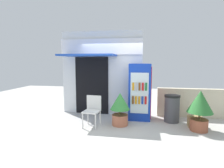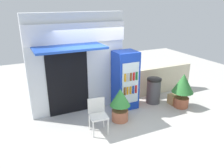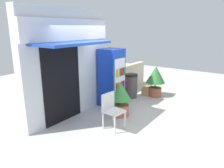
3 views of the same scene
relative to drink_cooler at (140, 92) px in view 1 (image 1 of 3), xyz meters
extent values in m
plane|color=beige|center=(-0.79, -0.92, -0.91)|extent=(16.00, 16.00, 0.00)
cube|color=silver|center=(-1.38, 0.49, 0.56)|extent=(2.88, 0.27, 2.94)
cube|color=white|center=(-1.38, 0.32, 1.48)|extent=(2.88, 0.08, 0.54)
cube|color=#1E47B2|center=(-1.73, -0.10, 1.18)|extent=(1.83, 0.92, 0.06)
cube|color=black|center=(-1.73, 0.34, 0.11)|extent=(1.20, 0.03, 2.04)
cube|color=#1438B2|center=(-0.01, 0.01, 0.00)|extent=(0.69, 0.63, 1.82)
cube|color=silver|center=(-0.01, -0.32, 0.00)|extent=(0.55, 0.02, 1.27)
cube|color=red|center=(0.35, 0.01, 0.00)|extent=(0.02, 0.56, 1.64)
cylinder|color=brown|center=(-0.21, -0.33, -0.21)|extent=(0.06, 0.06, 0.24)
cylinder|color=orange|center=(-0.11, -0.33, -0.21)|extent=(0.06, 0.06, 0.24)
cylinder|color=orange|center=(-0.01, -0.33, -0.21)|extent=(0.06, 0.06, 0.24)
cylinder|color=#1938A5|center=(0.09, -0.33, -0.21)|extent=(0.06, 0.06, 0.24)
cylinder|color=red|center=(0.18, -0.33, -0.21)|extent=(0.06, 0.06, 0.24)
cylinder|color=orange|center=(-0.20, -0.33, 0.21)|extent=(0.06, 0.06, 0.24)
cylinder|color=#B2B2B7|center=(-0.11, -0.33, 0.21)|extent=(0.06, 0.06, 0.24)
cylinder|color=brown|center=(-0.01, -0.33, 0.21)|extent=(0.06, 0.06, 0.24)
cylinder|color=red|center=(0.09, -0.33, 0.21)|extent=(0.06, 0.06, 0.24)
cylinder|color=#196B2D|center=(0.19, -0.33, 0.21)|extent=(0.06, 0.06, 0.24)
cylinder|color=silver|center=(-1.55, -1.20, -0.69)|extent=(0.04, 0.04, 0.44)
cylinder|color=silver|center=(-1.16, -1.24, -0.69)|extent=(0.04, 0.04, 0.44)
cylinder|color=silver|center=(-1.51, -0.82, -0.69)|extent=(0.04, 0.04, 0.44)
cylinder|color=silver|center=(-1.13, -0.86, -0.69)|extent=(0.04, 0.04, 0.44)
cube|color=silver|center=(-1.34, -1.03, -0.45)|extent=(0.48, 0.48, 0.04)
cube|color=silver|center=(-1.32, -0.83, -0.22)|extent=(0.44, 0.08, 0.41)
cylinder|color=#BC6B4C|center=(-0.56, -0.72, -0.75)|extent=(0.47, 0.47, 0.32)
cylinder|color=brown|center=(-0.56, -0.72, -0.51)|extent=(0.05, 0.05, 0.16)
cone|color=#388C3D|center=(-0.56, -0.72, -0.19)|extent=(0.58, 0.58, 0.49)
cylinder|color=#995138|center=(1.63, -0.79, -0.75)|extent=(0.46, 0.46, 0.32)
cylinder|color=brown|center=(1.63, -0.79, -0.49)|extent=(0.05, 0.05, 0.19)
cone|color=#2D7533|center=(1.63, -0.79, -0.10)|extent=(0.68, 0.68, 0.60)
cylinder|color=#47474C|center=(1.00, -0.13, -0.51)|extent=(0.46, 0.46, 0.79)
cylinder|color=black|center=(1.00, -0.13, -0.09)|extent=(0.48, 0.48, 0.06)
cube|color=beige|center=(1.82, 0.52, -0.42)|extent=(2.45, 0.22, 0.98)
cube|color=tan|center=(1.60, -0.50, -0.75)|extent=(0.39, 0.31, 0.32)
camera|label=1|loc=(0.14, -5.96, 0.97)|focal=29.39mm
camera|label=2|loc=(-3.18, -5.72, 2.32)|focal=35.76mm
camera|label=3|loc=(-5.24, -3.76, 1.55)|focal=33.50mm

